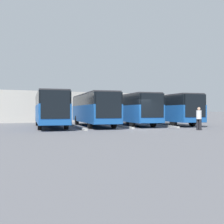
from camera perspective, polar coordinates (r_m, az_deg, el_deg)
ground_plane at (r=23.46m, az=5.93°, el=-3.51°), size 600.00×600.00×0.00m
bus_0 at (r=31.48m, az=10.97°, el=0.69°), size 3.88×11.62×3.18m
curb_divider_0 at (r=28.93m, az=9.44°, el=-2.64°), size 1.29×7.91×0.15m
bus_1 at (r=29.72m, az=3.66°, el=0.72°), size 3.88×11.62×3.18m
curb_divider_1 at (r=27.31m, az=1.36°, el=-2.81°), size 1.29×7.91×0.15m
bus_2 at (r=27.72m, az=-3.84°, el=0.76°), size 3.88×11.62×3.18m
curb_divider_2 at (r=25.49m, az=-7.01°, el=-3.04°), size 1.29×7.91×0.15m
bus_3 at (r=26.59m, az=-12.48°, el=0.77°), size 3.88×11.62×3.18m
pedestrian at (r=23.28m, az=17.24°, el=-1.14°), size 0.54×0.54×1.81m
station_building at (r=43.25m, az=-8.33°, el=1.01°), size 30.84×11.89×4.14m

